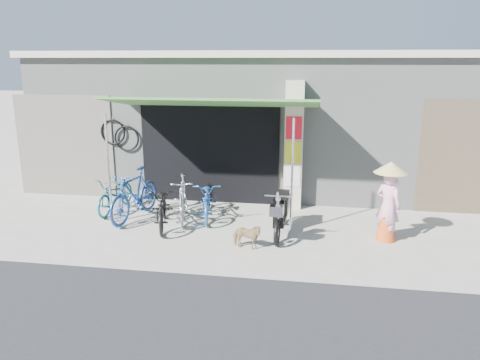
% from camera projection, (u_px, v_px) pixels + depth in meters
% --- Properties ---
extents(ground, '(80.00, 80.00, 0.00)m').
position_uv_depth(ground, '(242.00, 243.00, 9.11)').
color(ground, '#AAA599').
rests_on(ground, ground).
extents(bicycle_shop, '(12.30, 5.30, 3.66)m').
position_uv_depth(bicycle_shop, '(268.00, 117.00, 13.52)').
color(bicycle_shop, gray).
rests_on(bicycle_shop, ground).
extents(shop_pillar, '(0.42, 0.44, 3.00)m').
position_uv_depth(shop_pillar, '(294.00, 146.00, 10.94)').
color(shop_pillar, beige).
rests_on(shop_pillar, ground).
extents(awning, '(4.60, 1.88, 2.72)m').
position_uv_depth(awning, '(212.00, 104.00, 10.16)').
color(awning, '#3B6D31').
rests_on(awning, ground).
extents(neighbour_right, '(2.60, 0.06, 2.60)m').
position_uv_depth(neighbour_right, '(479.00, 158.00, 10.51)').
color(neighbour_right, brown).
rests_on(neighbour_right, ground).
extents(neighbour_left, '(2.60, 0.06, 2.60)m').
position_uv_depth(neighbour_left, '(65.00, 146.00, 12.00)').
color(neighbour_left, '#6B665B').
rests_on(neighbour_left, ground).
extents(bike_teal, '(0.68, 1.65, 0.85)m').
position_uv_depth(bike_teal, '(116.00, 194.00, 10.90)').
color(bike_teal, '#196070').
rests_on(bike_teal, ground).
extents(bike_blue, '(0.89, 1.95, 1.13)m').
position_uv_depth(bike_blue, '(135.00, 194.00, 10.34)').
color(bike_blue, '#1E468E').
rests_on(bike_blue, ground).
extents(bike_black, '(1.05, 1.85, 0.92)m').
position_uv_depth(bike_black, '(163.00, 206.00, 9.87)').
color(bike_black, black).
rests_on(bike_black, ground).
extents(bike_silver, '(0.82, 1.71, 0.99)m').
position_uv_depth(bike_silver, '(183.00, 198.00, 10.29)').
color(bike_silver, silver).
rests_on(bike_silver, ground).
extents(bike_navy, '(0.90, 1.75, 0.88)m').
position_uv_depth(bike_navy, '(208.00, 199.00, 10.43)').
color(bike_navy, '#2359A1').
rests_on(bike_navy, ground).
extents(street_dog, '(0.64, 0.40, 0.50)m').
position_uv_depth(street_dog, '(247.00, 236.00, 8.76)').
color(street_dog, tan).
rests_on(street_dog, ground).
extents(moped, '(0.50, 1.77, 1.00)m').
position_uv_depth(moped, '(281.00, 212.00, 9.50)').
color(moped, black).
rests_on(moped, ground).
extents(nun, '(0.64, 0.64, 1.59)m').
position_uv_depth(nun, '(388.00, 201.00, 9.04)').
color(nun, pink).
rests_on(nun, ground).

